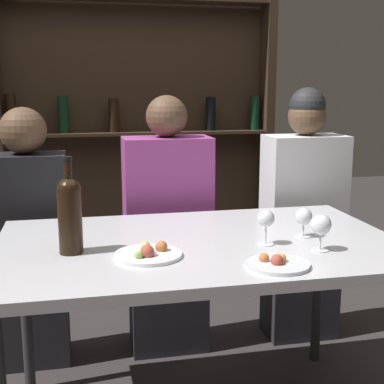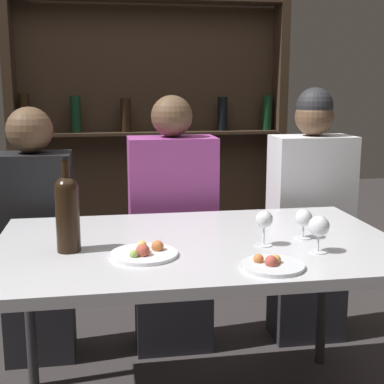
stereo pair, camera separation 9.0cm
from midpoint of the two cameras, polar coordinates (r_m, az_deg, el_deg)
name	(u,v)px [view 2 (the right image)]	position (r m, az deg, el deg)	size (l,w,h in m)	color
dining_table	(198,257)	(1.90, 2.01, -6.91)	(1.40, 0.87, 0.73)	silver
wine_rack_wall	(150,117)	(3.67, -3.81, 8.03)	(1.85, 0.21, 2.07)	#38281C
wine_bottle	(67,210)	(1.77, -11.75, -1.91)	(0.08, 0.08, 0.32)	black
wine_glass_0	(264,221)	(1.83, 9.09, -3.09)	(0.06, 0.06, 0.12)	silver
wine_glass_1	(303,219)	(1.95, 13.10, -2.82)	(0.06, 0.06, 0.11)	silver
wine_glass_2	(319,227)	(1.80, 14.78, -3.67)	(0.07, 0.07, 0.12)	silver
food_plate_0	(272,265)	(1.64, 10.08, -7.64)	(0.19, 0.19, 0.04)	silver
food_plate_1	(145,253)	(1.72, -3.59, -6.49)	(0.22, 0.22, 0.05)	white
seated_person_left	(36,243)	(2.53, -15.32, -5.26)	(0.34, 0.22, 1.17)	#26262B
seated_person_center	(173,234)	(2.54, -1.07, -4.51)	(0.40, 0.22, 1.22)	#26262B
seated_person_right	(310,222)	(2.71, 13.36, -3.17)	(0.39, 0.22, 1.26)	#26262B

